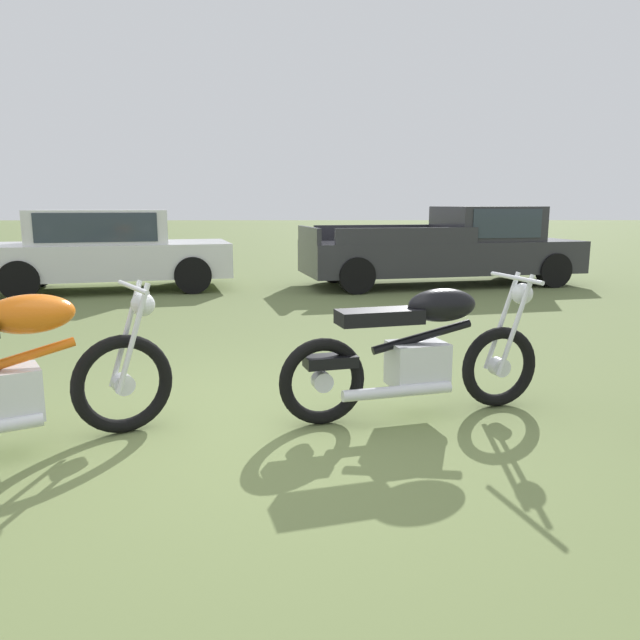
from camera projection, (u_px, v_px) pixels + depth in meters
ground_plane at (241, 432)px, 4.13m from camera, size 120.00×120.00×0.00m
motorcycle_orange at (4, 377)px, 3.66m from camera, size 1.86×1.30×1.02m
motorcycle_black at (419, 351)px, 4.38m from camera, size 1.96×0.87×1.02m
car_white at (106, 246)px, 10.88m from camera, size 4.46×2.76×1.43m
pickup_truck_charcoal at (454, 246)px, 11.67m from camera, size 5.48×2.81×1.49m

